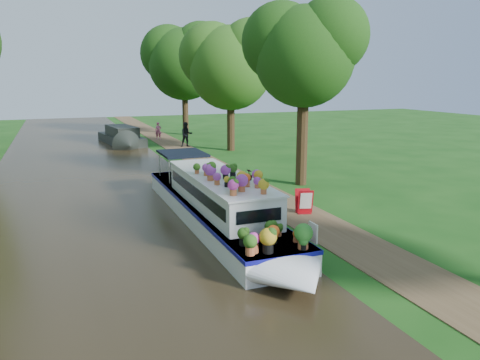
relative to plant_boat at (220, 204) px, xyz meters
name	(u,v)px	position (x,y,z in m)	size (l,w,h in m)	color
ground	(255,207)	(2.25, 2.03, -0.85)	(100.00, 100.00, 0.00)	#144210
canal_water	(107,222)	(-3.75, 2.03, -0.84)	(10.00, 100.00, 0.02)	black
towpath	(281,203)	(3.45, 2.03, -0.84)	(2.20, 100.00, 0.03)	brown
plant_boat	(220,204)	(0.00, 0.00, 0.00)	(2.29, 13.52, 2.26)	white
tree_near_overhang	(304,49)	(6.04, 5.09, 5.75)	(5.52, 5.28, 8.99)	black
tree_near_mid	(230,61)	(6.73, 17.11, 5.58)	(6.90, 6.60, 9.40)	black
tree_near_far	(184,58)	(6.23, 28.12, 6.20)	(7.59, 7.26, 10.30)	black
second_boat	(122,137)	(-0.33, 23.20, -0.25)	(3.13, 7.90, 1.48)	black
sandwich_board	(304,202)	(3.64, 0.38, -0.39)	(0.63, 0.62, 0.95)	#A60B14
pedestrian_pink	(158,131)	(3.03, 25.13, -0.07)	(0.55, 0.36, 1.50)	#C85276
pedestrian_dark	(186,134)	(4.15, 19.93, 0.13)	(0.92, 0.72, 1.90)	black
verge_plant	(208,180)	(1.71, 6.87, -0.63)	(0.40, 0.35, 0.44)	#356E21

